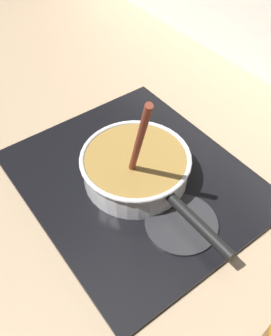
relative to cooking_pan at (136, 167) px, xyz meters
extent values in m
cube|color=#9E8466|center=(-0.05, -0.21, -0.07)|extent=(2.40, 1.60, 0.04)
cube|color=black|center=(0.00, 0.00, -0.05)|extent=(0.56, 0.48, 0.01)
torus|color=#592D0C|center=(0.00, 0.00, -0.04)|extent=(0.18, 0.18, 0.01)
cylinder|color=#262628|center=(0.16, 0.00, -0.04)|extent=(0.16, 0.16, 0.01)
cylinder|color=silver|center=(0.00, 0.00, -0.01)|extent=(0.24, 0.24, 0.07)
cylinder|color=olive|center=(0.00, 0.00, 0.00)|extent=(0.23, 0.23, 0.06)
torus|color=silver|center=(0.00, 0.00, 0.03)|extent=(0.25, 0.25, 0.01)
cylinder|color=black|center=(0.21, 0.00, 0.01)|extent=(0.17, 0.02, 0.02)
cylinder|color=beige|center=(-0.03, -0.01, 0.02)|extent=(0.03, 0.03, 0.01)
cylinder|color=#EDD88C|center=(-0.08, 0.02, 0.02)|extent=(0.03, 0.03, 0.01)
cylinder|color=beige|center=(0.00, 0.04, 0.02)|extent=(0.03, 0.03, 0.01)
cylinder|color=#EDD88C|center=(-0.01, 0.08, 0.02)|extent=(0.03, 0.03, 0.01)
cylinder|color=#EDD88C|center=(0.03, -0.03, 0.02)|extent=(0.03, 0.03, 0.01)
cylinder|color=#E5CC7A|center=(-0.04, -0.07, 0.02)|extent=(0.04, 0.04, 0.01)
cylinder|color=#E5CC7A|center=(0.03, 0.07, 0.02)|extent=(0.03, 0.03, 0.01)
cylinder|color=maroon|center=(0.06, -0.04, 0.14)|extent=(0.11, 0.05, 0.26)
cube|color=brown|center=(0.01, -0.02, 0.01)|extent=(0.05, 0.04, 0.01)
camera|label=1|loc=(0.45, -0.34, 0.61)|focal=39.01mm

